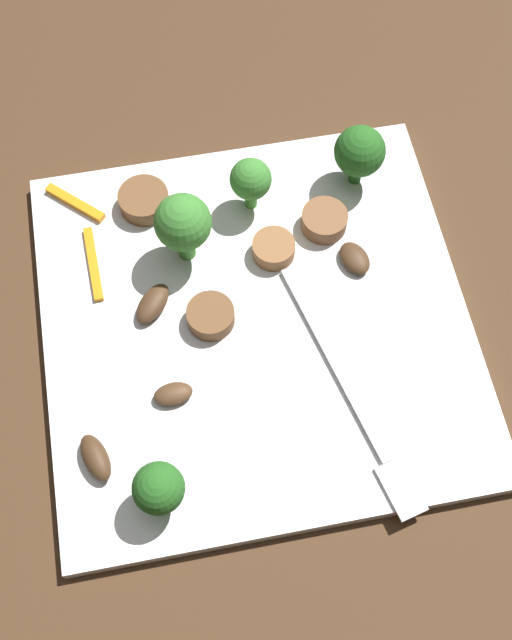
% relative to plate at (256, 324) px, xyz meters
% --- Properties ---
extents(ground_plane, '(1.40, 1.40, 0.00)m').
position_rel_plate_xyz_m(ground_plane, '(0.00, 0.00, -0.01)').
color(ground_plane, '#422B19').
extents(plate, '(0.28, 0.28, 0.01)m').
position_rel_plate_xyz_m(plate, '(0.00, 0.00, 0.00)').
color(plate, white).
rests_on(plate, ground_plane).
extents(fork, '(0.18, 0.05, 0.00)m').
position_rel_plate_xyz_m(fork, '(0.07, 0.05, 0.01)').
color(fork, silver).
rests_on(fork, plate).
extents(broccoli_floret_0, '(0.03, 0.03, 0.04)m').
position_rel_plate_xyz_m(broccoli_floret_0, '(0.11, -0.08, 0.03)').
color(broccoli_floret_0, '#296420').
rests_on(broccoli_floret_0, plate).
extents(broccoli_floret_1, '(0.03, 0.03, 0.04)m').
position_rel_plate_xyz_m(broccoli_floret_1, '(-0.09, 0.01, 0.03)').
color(broccoli_floret_1, '#408630').
rests_on(broccoli_floret_1, plate).
extents(broccoli_floret_2, '(0.04, 0.04, 0.06)m').
position_rel_plate_xyz_m(broccoli_floret_2, '(-0.06, -0.04, 0.04)').
color(broccoli_floret_2, '#408630').
rests_on(broccoli_floret_2, plate).
extents(broccoli_floret_3, '(0.04, 0.04, 0.05)m').
position_rel_plate_xyz_m(broccoli_floret_3, '(-0.10, 0.09, 0.04)').
color(broccoli_floret_3, '#296420').
rests_on(broccoli_floret_3, plate).
extents(sausage_slice_0, '(0.05, 0.05, 0.01)m').
position_rel_plate_xyz_m(sausage_slice_0, '(-0.10, -0.06, 0.01)').
color(sausage_slice_0, brown).
rests_on(sausage_slice_0, plate).
extents(sausage_slice_1, '(0.03, 0.03, 0.01)m').
position_rel_plate_xyz_m(sausage_slice_1, '(-0.05, 0.02, 0.01)').
color(sausage_slice_1, brown).
rests_on(sausage_slice_1, plate).
extents(sausage_slice_2, '(0.03, 0.03, 0.01)m').
position_rel_plate_xyz_m(sausage_slice_2, '(-0.06, 0.06, 0.01)').
color(sausage_slice_2, brown).
rests_on(sausage_slice_2, plate).
extents(sausage_slice_3, '(0.03, 0.03, 0.01)m').
position_rel_plate_xyz_m(sausage_slice_3, '(-0.01, -0.03, 0.01)').
color(sausage_slice_3, brown).
rests_on(sausage_slice_3, plate).
extents(mushroom_0, '(0.03, 0.02, 0.01)m').
position_rel_plate_xyz_m(mushroom_0, '(0.07, -0.11, 0.01)').
color(mushroom_0, '#422B19').
rests_on(mushroom_0, plate).
extents(mushroom_1, '(0.02, 0.03, 0.01)m').
position_rel_plate_xyz_m(mushroom_1, '(0.04, -0.06, 0.01)').
color(mushroom_1, '#4C331E').
rests_on(mushroom_1, plate).
extents(mushroom_2, '(0.03, 0.03, 0.01)m').
position_rel_plate_xyz_m(mushroom_2, '(-0.02, -0.06, 0.01)').
color(mushroom_2, '#422B19').
rests_on(mushroom_2, plate).
extents(mushroom_3, '(0.03, 0.02, 0.01)m').
position_rel_plate_xyz_m(mushroom_3, '(-0.03, 0.07, 0.01)').
color(mushroom_3, '#422B19').
rests_on(mushroom_3, plate).
extents(pepper_strip_0, '(0.06, 0.01, 0.00)m').
position_rel_plate_xyz_m(pepper_strip_0, '(-0.06, -0.10, 0.01)').
color(pepper_strip_0, orange).
rests_on(pepper_strip_0, plate).
extents(pepper_strip_1, '(0.04, 0.04, 0.00)m').
position_rel_plate_xyz_m(pepper_strip_1, '(-0.11, -0.11, 0.01)').
color(pepper_strip_1, orange).
rests_on(pepper_strip_1, plate).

